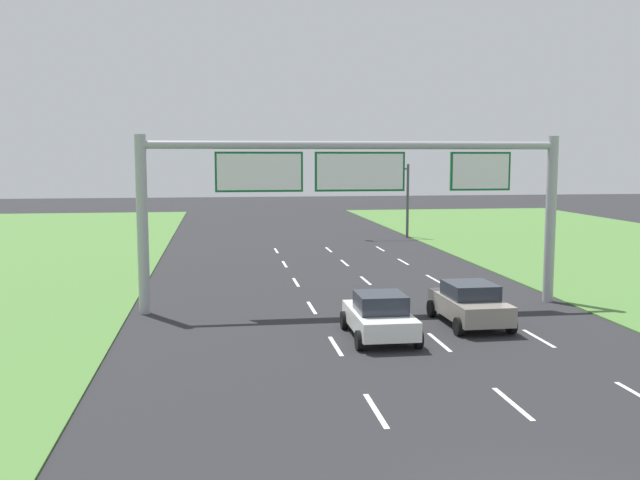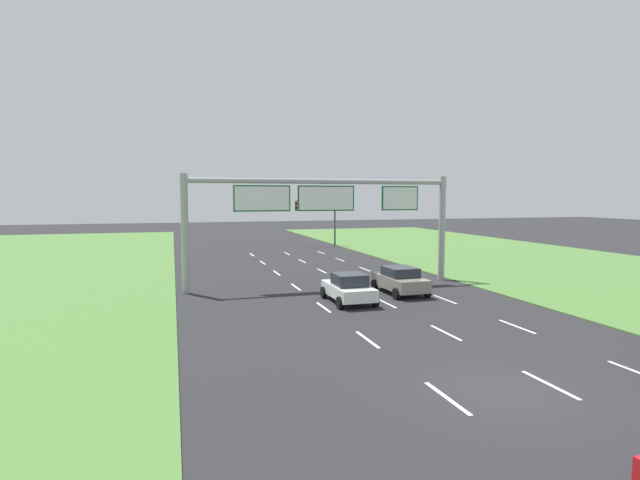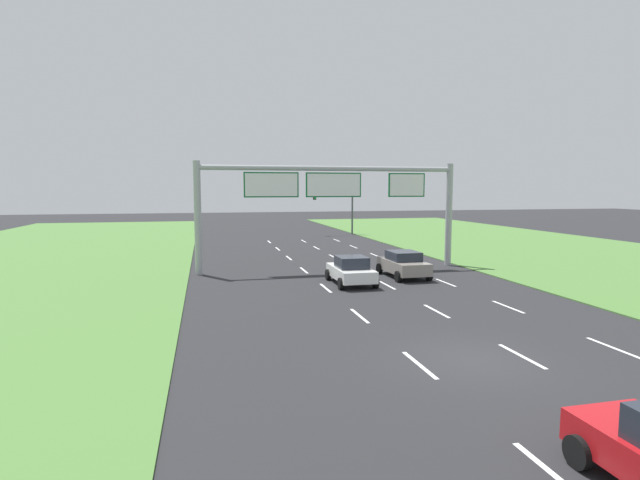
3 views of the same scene
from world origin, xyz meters
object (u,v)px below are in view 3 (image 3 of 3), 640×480
object	(u,v)px
car_lead_silver	(403,264)
traffic_light_mast	(336,201)
sign_gantry	(331,194)
car_mid_lane	(351,270)

from	to	relation	value
car_lead_silver	traffic_light_mast	size ratio (longest dim) A/B	0.74
sign_gantry	traffic_light_mast	bearing A→B (deg)	74.35
car_lead_silver	car_mid_lane	bearing A→B (deg)	-159.37
car_lead_silver	car_mid_lane	distance (m)	3.99
car_mid_lane	traffic_light_mast	bearing A→B (deg)	76.99
car_lead_silver	sign_gantry	xyz separation A→B (m)	(-3.58, 3.62, 4.17)
car_lead_silver	sign_gantry	bearing A→B (deg)	133.86
car_lead_silver	traffic_light_mast	distance (m)	28.37
car_mid_lane	car_lead_silver	bearing A→B (deg)	21.76
sign_gantry	traffic_light_mast	size ratio (longest dim) A/B	3.08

